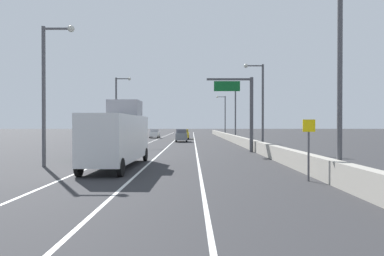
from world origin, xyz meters
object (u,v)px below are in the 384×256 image
Objects in this scene: lamp_post_right_near at (336,69)px; car_gray_3 at (183,135)px; lamp_post_left_mid at (120,106)px; car_green_2 at (98,148)px; car_yellow_0 at (186,134)px; lamp_post_left_near at (50,85)px; box_truck at (120,136)px; lamp_post_right_third at (235,109)px; overhead_sign_gantry at (246,105)px; car_white_1 at (156,133)px; lamp_post_right_fourth at (225,113)px; speed_advisory_sign at (310,145)px; lamp_post_right_second at (262,100)px.

car_gray_3 is at bearing 102.58° from lamp_post_right_near.
lamp_post_left_mid is 2.23× the size of car_green_2.
car_green_2 is at bearing -99.04° from car_yellow_0.
lamp_post_left_near reaches higher than box_truck.
lamp_post_right_third reaches higher than car_green_2.
lamp_post_right_near is 17.94m from car_green_2.
lamp_post_left_mid is (-15.28, 11.91, 0.62)m from overhead_sign_gantry.
car_green_2 reaches higher than car_white_1.
overhead_sign_gantry is 1.77× the size of car_white_1.
lamp_post_left_near is (-16.57, -52.66, 0.00)m from lamp_post_right_fourth.
speed_advisory_sign is 0.33× the size of lamp_post_right_near.
car_green_2 is at bearing -82.23° from lamp_post_left_mid.
overhead_sign_gantry reaches higher than box_truck.
car_white_1 is 1.00× the size of car_gray_3.
lamp_post_right_third is at bearing 88.17° from speed_advisory_sign.
lamp_post_right_fourth is 14.62m from car_yellow_0.
car_gray_3 is at bearing 84.58° from box_truck.
overhead_sign_gantry is 2.91m from lamp_post_right_second.
box_truck is (4.67, -0.30, -3.31)m from lamp_post_left_near.
car_white_1 is 16.73m from car_gray_3.
lamp_post_left_mid is 24.57m from box_truck.
lamp_post_right_fourth is at bearing 72.53° from lamp_post_left_near.
car_gray_3 is at bearing 109.00° from overhead_sign_gantry.
lamp_post_left_mid is (-0.64, 23.46, 0.00)m from lamp_post_left_near.
car_white_1 is at bearing 138.49° from car_yellow_0.
speed_advisory_sign is at bearing -78.80° from car_gray_3.
lamp_post_right_second is 37.18m from car_white_1.
speed_advisory_sign is at bearing -94.71° from lamp_post_right_second.
speed_advisory_sign is at bearing -91.47° from lamp_post_right_fourth.
lamp_post_left_near is 1.02× the size of box_truck.
lamp_post_right_third is 2.04× the size of car_yellow_0.
car_green_2 is (1.99, 4.16, -4.39)m from lamp_post_left_near.
overhead_sign_gantry is at bearing -37.95° from lamp_post_left_mid.
lamp_post_right_second is 20.69m from car_gray_3.
lamp_post_right_third reaches higher than car_gray_3.
lamp_post_left_near and lamp_post_left_mid have the same top height.
car_green_2 is (0.35, -43.12, 0.03)m from car_white_1.
car_yellow_0 is at bearing 79.19° from lamp_post_left_near.
car_yellow_0 is (-7.12, 47.28, -0.81)m from speed_advisory_sign.
lamp_post_right_near is at bearing -20.43° from lamp_post_left_near.
car_green_2 is (2.63, -19.30, -4.39)m from lamp_post_left_mid.
speed_advisory_sign is (0.44, -17.13, -2.96)m from overhead_sign_gantry.
lamp_post_right_second and lamp_post_left_mid have the same top height.
overhead_sign_gantry is 17.39m from speed_advisory_sign.
speed_advisory_sign is 16.47m from lamp_post_left_near.
box_truck is at bearing -59.05° from car_green_2.
speed_advisory_sign is at bearing -75.74° from car_white_1.
car_green_2 is at bearing -149.71° from overhead_sign_gantry.
overhead_sign_gantry is 2.50× the size of speed_advisory_sign.
lamp_post_left_near is (-16.31, -33.10, 0.00)m from lamp_post_right_third.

